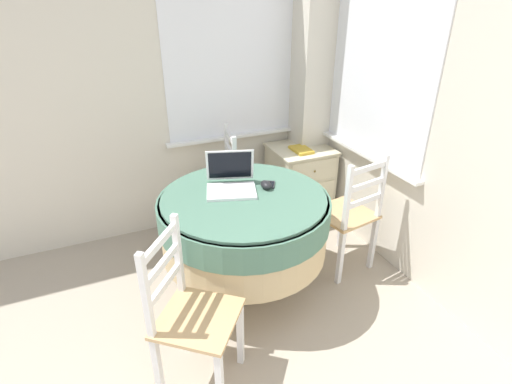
{
  "coord_description": "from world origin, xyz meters",
  "views": [
    {
      "loc": [
        0.25,
        -0.17,
        1.93
      ],
      "look_at": [
        1.23,
        2.06,
        0.67
      ],
      "focal_mm": 28.0,
      "sensor_mm": 36.0,
      "label": 1
    }
  ],
  "objects_px": {
    "round_dining_table": "(244,220)",
    "dining_chair_camera_near": "(190,316)",
    "laptop": "(231,182)",
    "dining_chair_near_right_window": "(348,216)",
    "cell_phone": "(270,184)",
    "book_on_cabinet": "(301,150)",
    "dining_chair_near_back_window": "(217,186)",
    "corner_cabinet": "(299,182)",
    "computer_mouse": "(266,185)"
  },
  "relations": [
    {
      "from": "cell_phone",
      "to": "dining_chair_camera_near",
      "type": "xyz_separation_m",
      "value": [
        -0.75,
        -0.65,
        -0.3
      ]
    },
    {
      "from": "laptop",
      "to": "cell_phone",
      "type": "height_order",
      "value": "laptop"
    },
    {
      "from": "book_on_cabinet",
      "to": "laptop",
      "type": "bearing_deg",
      "value": -145.18
    },
    {
      "from": "computer_mouse",
      "to": "dining_chair_near_back_window",
      "type": "relative_size",
      "value": 0.11
    },
    {
      "from": "laptop",
      "to": "dining_chair_camera_near",
      "type": "distance_m",
      "value": 0.92
    },
    {
      "from": "corner_cabinet",
      "to": "book_on_cabinet",
      "type": "height_order",
      "value": "book_on_cabinet"
    },
    {
      "from": "dining_chair_near_back_window",
      "to": "book_on_cabinet",
      "type": "bearing_deg",
      "value": -3.39
    },
    {
      "from": "dining_chair_near_right_window",
      "to": "dining_chair_camera_near",
      "type": "xyz_separation_m",
      "value": [
        -1.32,
        -0.51,
        0.0
      ]
    },
    {
      "from": "round_dining_table",
      "to": "dining_chair_near_right_window",
      "type": "bearing_deg",
      "value": -4.91
    },
    {
      "from": "cell_phone",
      "to": "book_on_cabinet",
      "type": "height_order",
      "value": "cell_phone"
    },
    {
      "from": "round_dining_table",
      "to": "corner_cabinet",
      "type": "relative_size",
      "value": 1.68
    },
    {
      "from": "corner_cabinet",
      "to": "dining_chair_near_right_window",
      "type": "bearing_deg",
      "value": -95.35
    },
    {
      "from": "computer_mouse",
      "to": "book_on_cabinet",
      "type": "xyz_separation_m",
      "value": [
        0.66,
        0.69,
        -0.1
      ]
    },
    {
      "from": "cell_phone",
      "to": "corner_cabinet",
      "type": "relative_size",
      "value": 0.18
    },
    {
      "from": "corner_cabinet",
      "to": "book_on_cabinet",
      "type": "distance_m",
      "value": 0.35
    },
    {
      "from": "computer_mouse",
      "to": "cell_phone",
      "type": "height_order",
      "value": "computer_mouse"
    },
    {
      "from": "corner_cabinet",
      "to": "dining_chair_near_back_window",
      "type": "bearing_deg",
      "value": -178.65
    },
    {
      "from": "dining_chair_near_right_window",
      "to": "cell_phone",
      "type": "bearing_deg",
      "value": 166.42
    },
    {
      "from": "book_on_cabinet",
      "to": "dining_chair_near_right_window",
      "type": "bearing_deg",
      "value": -93.1
    },
    {
      "from": "laptop",
      "to": "book_on_cabinet",
      "type": "height_order",
      "value": "laptop"
    },
    {
      "from": "book_on_cabinet",
      "to": "cell_phone",
      "type": "bearing_deg",
      "value": -132.83
    },
    {
      "from": "cell_phone",
      "to": "laptop",
      "type": "bearing_deg",
      "value": 168.68
    },
    {
      "from": "cell_phone",
      "to": "dining_chair_near_back_window",
      "type": "height_order",
      "value": "dining_chair_near_back_window"
    },
    {
      "from": "dining_chair_camera_near",
      "to": "computer_mouse",
      "type": "bearing_deg",
      "value": 41.15
    },
    {
      "from": "round_dining_table",
      "to": "computer_mouse",
      "type": "height_order",
      "value": "computer_mouse"
    },
    {
      "from": "round_dining_table",
      "to": "computer_mouse",
      "type": "bearing_deg",
      "value": 12.24
    },
    {
      "from": "laptop",
      "to": "computer_mouse",
      "type": "distance_m",
      "value": 0.23
    },
    {
      "from": "dining_chair_camera_near",
      "to": "corner_cabinet",
      "type": "bearing_deg",
      "value": 44.39
    },
    {
      "from": "round_dining_table",
      "to": "dining_chair_camera_near",
      "type": "distance_m",
      "value": 0.79
    },
    {
      "from": "round_dining_table",
      "to": "laptop",
      "type": "height_order",
      "value": "laptop"
    },
    {
      "from": "dining_chair_camera_near",
      "to": "dining_chair_near_back_window",
      "type": "bearing_deg",
      "value": 66.09
    },
    {
      "from": "round_dining_table",
      "to": "cell_phone",
      "type": "distance_m",
      "value": 0.3
    },
    {
      "from": "computer_mouse",
      "to": "dining_chair_camera_near",
      "type": "height_order",
      "value": "dining_chair_camera_near"
    },
    {
      "from": "dining_chair_camera_near",
      "to": "laptop",
      "type": "bearing_deg",
      "value": 55.01
    },
    {
      "from": "dining_chair_near_back_window",
      "to": "book_on_cabinet",
      "type": "xyz_separation_m",
      "value": [
        0.76,
        -0.05,
        0.22
      ]
    },
    {
      "from": "cell_phone",
      "to": "dining_chair_near_back_window",
      "type": "bearing_deg",
      "value": 102.12
    },
    {
      "from": "round_dining_table",
      "to": "dining_chair_camera_near",
      "type": "height_order",
      "value": "dining_chair_camera_near"
    },
    {
      "from": "computer_mouse",
      "to": "dining_chair_near_right_window",
      "type": "relative_size",
      "value": 0.11
    },
    {
      "from": "round_dining_table",
      "to": "dining_chair_near_back_window",
      "type": "xyz_separation_m",
      "value": [
        0.07,
        0.77,
        -0.12
      ]
    },
    {
      "from": "laptop",
      "to": "dining_chair_near_back_window",
      "type": "relative_size",
      "value": 0.42
    },
    {
      "from": "laptop",
      "to": "dining_chair_near_back_window",
      "type": "bearing_deg",
      "value": 80.42
    },
    {
      "from": "dining_chair_near_back_window",
      "to": "laptop",
      "type": "bearing_deg",
      "value": -99.58
    },
    {
      "from": "round_dining_table",
      "to": "dining_chair_camera_near",
      "type": "xyz_separation_m",
      "value": [
        -0.53,
        -0.58,
        -0.12
      ]
    },
    {
      "from": "dining_chair_near_back_window",
      "to": "dining_chair_near_right_window",
      "type": "distance_m",
      "value": 1.11
    },
    {
      "from": "cell_phone",
      "to": "dining_chair_camera_near",
      "type": "height_order",
      "value": "dining_chair_camera_near"
    },
    {
      "from": "laptop",
      "to": "dining_chair_camera_near",
      "type": "height_order",
      "value": "laptop"
    },
    {
      "from": "laptop",
      "to": "book_on_cabinet",
      "type": "relative_size",
      "value": 1.82
    },
    {
      "from": "computer_mouse",
      "to": "cell_phone",
      "type": "xyz_separation_m",
      "value": [
        0.05,
        0.03,
        -0.02
      ]
    },
    {
      "from": "round_dining_table",
      "to": "dining_chair_camera_near",
      "type": "bearing_deg",
      "value": -132.57
    },
    {
      "from": "cell_phone",
      "to": "dining_chair_near_right_window",
      "type": "relative_size",
      "value": 0.13
    }
  ]
}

